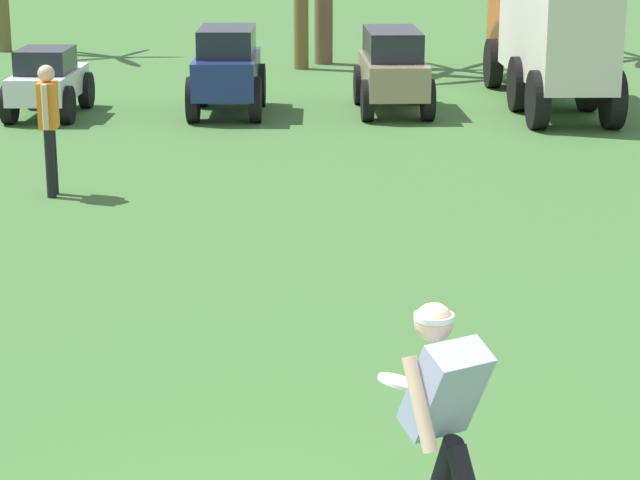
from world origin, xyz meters
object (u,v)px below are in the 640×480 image
object	(u,v)px
teammate_near_sideline	(49,118)
box_truck	(548,32)
parked_car_slot_b	(48,81)
parked_car_slot_d	(393,68)
frisbee_thrower	(446,420)
frisbee_in_flight	(399,382)
parked_car_slot_c	(227,68)

from	to	relation	value
teammate_near_sideline	box_truck	world-z (taller)	box_truck
parked_car_slot_b	parked_car_slot_d	bearing A→B (deg)	-0.95
teammate_near_sideline	frisbee_thrower	bearing A→B (deg)	-70.44
frisbee_in_flight	parked_car_slot_b	xyz separation A→B (m)	(-3.66, 13.60, -0.15)
parked_car_slot_b	parked_car_slot_d	xyz separation A→B (m)	(5.60, -0.09, 0.16)
parked_car_slot_c	parked_car_slot_d	size ratio (longest dim) A/B	0.99
frisbee_in_flight	box_truck	bearing A→B (deg)	71.60
teammate_near_sideline	box_truck	distance (m)	9.66
parked_car_slot_d	box_truck	world-z (taller)	box_truck
frisbee_in_flight	parked_car_slot_d	distance (m)	13.65
parked_car_slot_c	box_truck	xyz separation A→B (m)	(5.40, 0.38, 0.49)
frisbee_thrower	box_truck	world-z (taller)	box_truck
box_truck	parked_car_slot_b	bearing A→B (deg)	-177.81
frisbee_thrower	frisbee_in_flight	distance (m)	0.76
box_truck	parked_car_slot_d	bearing A→B (deg)	-171.35
parked_car_slot_b	box_truck	world-z (taller)	box_truck
box_truck	parked_car_slot_c	bearing A→B (deg)	-175.92
frisbee_thrower	box_truck	bearing A→B (deg)	72.94
parked_car_slot_b	parked_car_slot_c	bearing A→B (deg)	-1.35
teammate_near_sideline	parked_car_slot_b	size ratio (longest dim) A/B	0.68
frisbee_thrower	frisbee_in_flight	bearing A→B (deg)	100.16
parked_car_slot_c	parked_car_slot_d	bearing A→B (deg)	-0.53
frisbee_thrower	frisbee_in_flight	world-z (taller)	frisbee_thrower
frisbee_in_flight	frisbee_thrower	bearing A→B (deg)	-79.84
parked_car_slot_c	parked_car_slot_d	distance (m)	2.71
parked_car_slot_c	parked_car_slot_d	xyz separation A→B (m)	(2.71, -0.02, -0.02)
frisbee_in_flight	teammate_near_sideline	xyz separation A→B (m)	(-2.95, 7.95, 0.23)
parked_car_slot_c	teammate_near_sideline	bearing A→B (deg)	-111.36
frisbee_in_flight	box_truck	world-z (taller)	box_truck
parked_car_slot_d	teammate_near_sideline	bearing A→B (deg)	-131.34
frisbee_in_flight	parked_car_slot_d	size ratio (longest dim) A/B	0.14
frisbee_thrower	box_truck	distance (m)	15.34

